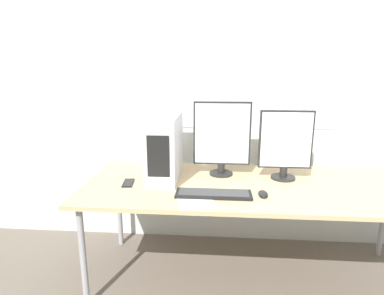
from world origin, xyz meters
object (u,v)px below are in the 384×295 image
object	(u,v)px
mouse	(263,194)
cell_phone	(128,183)
monitor_main	(222,137)
pc_tower	(165,147)
monitor_right_near	(285,144)
keyboard	(213,194)

from	to	relation	value
mouse	cell_phone	size ratio (longest dim) A/B	0.66
monitor_main	pc_tower	bearing A→B (deg)	-167.23
pc_tower	monitor_main	distance (m)	0.41
monitor_right_near	mouse	world-z (taller)	monitor_right_near
monitor_main	cell_phone	distance (m)	0.73
mouse	cell_phone	xyz separation A→B (m)	(-0.88, 0.15, -0.01)
pc_tower	monitor_right_near	distance (m)	0.84
monitor_main	monitor_right_near	bearing A→B (deg)	-7.22
monitor_right_near	pc_tower	bearing A→B (deg)	-177.59
pc_tower	keyboard	world-z (taller)	pc_tower
keyboard	cell_phone	bearing A→B (deg)	164.18
pc_tower	monitor_main	size ratio (longest dim) A/B	0.93
mouse	keyboard	bearing A→B (deg)	-176.67
pc_tower	cell_phone	world-z (taller)	pc_tower
cell_phone	keyboard	bearing A→B (deg)	-22.77
mouse	cell_phone	distance (m)	0.89
pc_tower	mouse	size ratio (longest dim) A/B	4.69
monitor_main	monitor_right_near	distance (m)	0.44
monitor_main	keyboard	world-z (taller)	monitor_main
pc_tower	cell_phone	xyz separation A→B (m)	(-0.23, -0.15, -0.22)
monitor_main	mouse	bearing A→B (deg)	-56.96
monitor_main	keyboard	distance (m)	0.49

